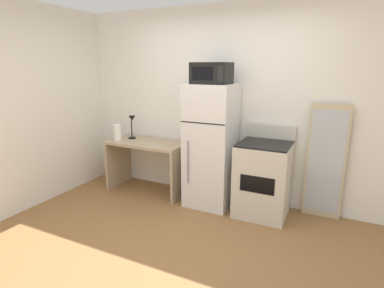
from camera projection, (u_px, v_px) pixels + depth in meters
ground_plane at (165, 257)px, 2.99m from camera, size 12.00×12.00×0.00m
wall_back_white at (227, 105)px, 4.14m from camera, size 5.00×0.10×2.60m
wall_left_brick at (2, 111)px, 3.59m from camera, size 0.10×4.00×2.60m
desk at (148, 157)px, 4.49m from camera, size 1.15×0.57×0.75m
desk_lamp at (132, 123)px, 4.54m from camera, size 0.14×0.12×0.35m
paper_towel_roll at (117, 133)px, 4.47m from camera, size 0.11×0.11×0.24m
refrigerator at (211, 146)px, 3.99m from camera, size 0.59×0.61×1.60m
microwave at (212, 73)px, 3.74m from camera, size 0.46×0.35×0.26m
oven_range at (263, 179)px, 3.77m from camera, size 0.62×0.61×1.10m
leaning_mirror at (326, 162)px, 3.64m from camera, size 0.44×0.03×1.40m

